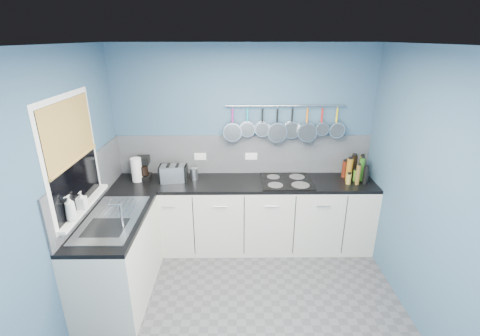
{
  "coord_description": "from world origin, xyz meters",
  "views": [
    {
      "loc": [
        -0.08,
        -2.63,
        2.56
      ],
      "look_at": [
        -0.05,
        0.75,
        1.25
      ],
      "focal_mm": 25.5,
      "sensor_mm": 36.0,
      "label": 1
    }
  ],
  "objects_px": {
    "paper_towel": "(137,170)",
    "coffee_maker": "(143,168)",
    "canister": "(194,174)",
    "soap_bottle_a": "(70,208)",
    "toaster": "(173,173)",
    "soap_bottle_b": "(81,200)",
    "hob": "(286,181)"
  },
  "relations": [
    {
      "from": "coffee_maker",
      "to": "paper_towel",
      "type": "bearing_deg",
      "value": -142.05
    },
    {
      "from": "soap_bottle_b",
      "to": "hob",
      "type": "distance_m",
      "value": 2.28
    },
    {
      "from": "paper_towel",
      "to": "canister",
      "type": "relative_size",
      "value": 2.04
    },
    {
      "from": "canister",
      "to": "hob",
      "type": "height_order",
      "value": "canister"
    },
    {
      "from": "soap_bottle_a",
      "to": "canister",
      "type": "height_order",
      "value": "soap_bottle_a"
    },
    {
      "from": "soap_bottle_a",
      "to": "hob",
      "type": "bearing_deg",
      "value": 29.8
    },
    {
      "from": "hob",
      "to": "canister",
      "type": "bearing_deg",
      "value": 175.1
    },
    {
      "from": "paper_towel",
      "to": "soap_bottle_a",
      "type": "bearing_deg",
      "value": -100.59
    },
    {
      "from": "soap_bottle_b",
      "to": "canister",
      "type": "bearing_deg",
      "value": 49.13
    },
    {
      "from": "soap_bottle_b",
      "to": "coffee_maker",
      "type": "bearing_deg",
      "value": 74.58
    },
    {
      "from": "hob",
      "to": "coffee_maker",
      "type": "bearing_deg",
      "value": 176.65
    },
    {
      "from": "soap_bottle_a",
      "to": "coffee_maker",
      "type": "bearing_deg",
      "value": 77.11
    },
    {
      "from": "soap_bottle_b",
      "to": "hob",
      "type": "xyz_separation_m",
      "value": [
        2.05,
        0.96,
        -0.23
      ]
    },
    {
      "from": "soap_bottle_a",
      "to": "hob",
      "type": "distance_m",
      "value": 2.38
    },
    {
      "from": "canister",
      "to": "soap_bottle_b",
      "type": "bearing_deg",
      "value": -130.87
    },
    {
      "from": "soap_bottle_a",
      "to": "toaster",
      "type": "xyz_separation_m",
      "value": [
        0.67,
        1.21,
        -0.17
      ]
    },
    {
      "from": "soap_bottle_b",
      "to": "paper_towel",
      "type": "xyz_separation_m",
      "value": [
        0.23,
        1.0,
        -0.09
      ]
    },
    {
      "from": "paper_towel",
      "to": "canister",
      "type": "distance_m",
      "value": 0.69
    },
    {
      "from": "coffee_maker",
      "to": "canister",
      "type": "xyz_separation_m",
      "value": [
        0.62,
        -0.01,
        -0.07
      ]
    },
    {
      "from": "soap_bottle_a",
      "to": "soap_bottle_b",
      "type": "xyz_separation_m",
      "value": [
        0.0,
        0.22,
        -0.03
      ]
    },
    {
      "from": "soap_bottle_a",
      "to": "toaster",
      "type": "relative_size",
      "value": 0.77
    },
    {
      "from": "soap_bottle_a",
      "to": "canister",
      "type": "distance_m",
      "value": 1.58
    },
    {
      "from": "paper_towel",
      "to": "toaster",
      "type": "bearing_deg",
      "value": -1.29
    },
    {
      "from": "soap_bottle_a",
      "to": "toaster",
      "type": "bearing_deg",
      "value": 61.03
    },
    {
      "from": "hob",
      "to": "paper_towel",
      "type": "bearing_deg",
      "value": 178.52
    },
    {
      "from": "paper_towel",
      "to": "coffee_maker",
      "type": "distance_m",
      "value": 0.09
    },
    {
      "from": "toaster",
      "to": "hob",
      "type": "xyz_separation_m",
      "value": [
        1.38,
        -0.04,
        -0.09
      ]
    },
    {
      "from": "coffee_maker",
      "to": "hob",
      "type": "distance_m",
      "value": 1.77
    },
    {
      "from": "paper_towel",
      "to": "coffee_maker",
      "type": "relative_size",
      "value": 1.01
    },
    {
      "from": "coffee_maker",
      "to": "hob",
      "type": "bearing_deg",
      "value": -6.55
    },
    {
      "from": "coffee_maker",
      "to": "toaster",
      "type": "bearing_deg",
      "value": -13.07
    },
    {
      "from": "coffee_maker",
      "to": "canister",
      "type": "distance_m",
      "value": 0.62
    }
  ]
}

